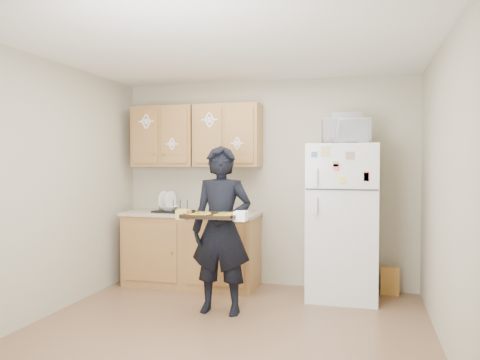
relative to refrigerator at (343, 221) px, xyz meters
name	(u,v)px	position (x,y,z in m)	size (l,w,h in m)	color
floor	(222,335)	(-0.95, -1.43, -0.85)	(3.60, 3.60, 0.00)	brown
ceiling	(222,44)	(-0.95, -1.43, 1.65)	(3.60, 3.60, 0.00)	white
wall_back	(266,183)	(-0.95, 0.37, 0.40)	(3.60, 0.04, 2.50)	#AAA28A
wall_front	(113,212)	(-0.95, -3.23, 0.40)	(3.60, 0.04, 2.50)	#AAA28A
wall_left	(43,188)	(-2.75, -1.43, 0.40)	(0.04, 3.60, 2.50)	#AAA28A
wall_right	(449,195)	(0.85, -1.43, 0.40)	(0.04, 3.60, 2.50)	#AAA28A
refrigerator	(343,221)	(0.00, 0.00, 0.00)	(0.75, 0.70, 1.70)	silver
base_cabinet	(192,250)	(-1.80, 0.05, -0.42)	(1.60, 0.60, 0.86)	brown
countertop	(192,214)	(-1.80, 0.05, 0.03)	(1.64, 0.64, 0.04)	#B6A78C
upper_cab_left	(165,137)	(-2.20, 0.18, 0.98)	(0.80, 0.33, 0.75)	brown
upper_cab_right	(228,136)	(-1.38, 0.18, 0.98)	(0.80, 0.33, 0.75)	brown
cereal_box	(390,281)	(0.52, 0.24, -0.69)	(0.20, 0.07, 0.32)	gold
person	(221,230)	(-1.14, -0.84, -0.02)	(0.61, 0.40, 1.66)	black
baking_tray	(212,216)	(-1.14, -1.14, 0.15)	(0.50, 0.37, 0.04)	black
pizza_front_left	(197,215)	(-1.26, -1.23, 0.17)	(0.17, 0.17, 0.02)	orange
pizza_front_right	(221,216)	(-1.03, -1.23, 0.17)	(0.17, 0.17, 0.02)	orange
pizza_back_left	(203,213)	(-1.26, -1.06, 0.17)	(0.17, 0.17, 0.02)	orange
pizza_back_right	(226,214)	(-1.03, -1.06, 0.17)	(0.17, 0.17, 0.02)	orange
microwave	(346,131)	(0.03, -0.05, 0.99)	(0.49, 0.33, 0.27)	silver
foil_pan	(346,116)	(0.03, -0.02, 1.16)	(0.32, 0.22, 0.07)	#B6B7BD
dish_rack	(173,205)	(-2.01, -0.02, 0.14)	(0.43, 0.32, 0.17)	black
bowl	(169,208)	(-2.06, -0.02, 0.10)	(0.21, 0.21, 0.05)	white
soap_bottle	(227,206)	(-1.32, -0.05, 0.14)	(0.08, 0.08, 0.18)	silver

